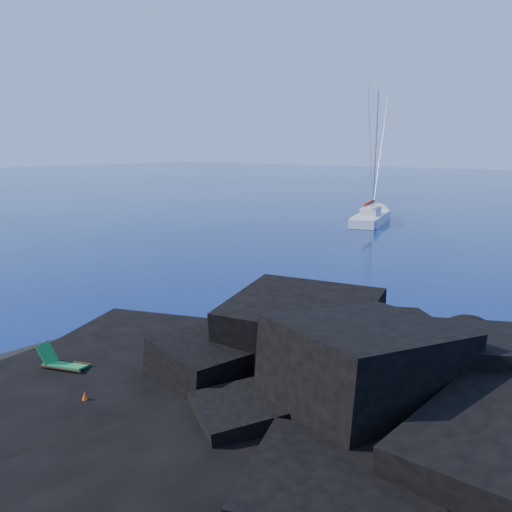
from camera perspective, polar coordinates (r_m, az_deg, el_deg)
The scene contains 9 objects.
ground at distance 22.58m, azimuth -26.48°, elevation -10.44°, with size 400.00×400.00×0.00m, color #04073F.
headland at distance 15.33m, azimuth 8.49°, elevation -20.31°, with size 24.00×24.00×3.60m, color black, non-canonical shape.
beach at distance 19.10m, azimuth -19.14°, elevation -13.96°, with size 8.50×6.00×0.70m, color black.
surf_foam at distance 21.20m, azimuth -7.92°, elevation -10.67°, with size 10.00×8.00×0.06m, color white, non-canonical shape.
sailboat at distance 57.43m, azimuth 13.01°, elevation 3.73°, with size 2.86×13.65×14.31m, color silver, non-canonical shape.
deck_chair at distance 19.13m, azimuth -20.96°, elevation -10.96°, with size 1.72×0.75×1.18m, color #1C8038, non-canonical shape.
towel at distance 19.46m, azimuth -18.20°, elevation -12.17°, with size 1.76×0.83×0.05m, color white.
sunbather at distance 19.40m, azimuth -18.22°, elevation -11.79°, with size 1.67×0.43×0.23m, color tan, non-canonical shape.
marker_cone at distance 16.84m, azimuth -18.94°, elevation -15.27°, with size 0.36×0.36×0.55m, color #FF570D.
Camera 1 is at (19.32, -8.29, 8.23)m, focal length 35.00 mm.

